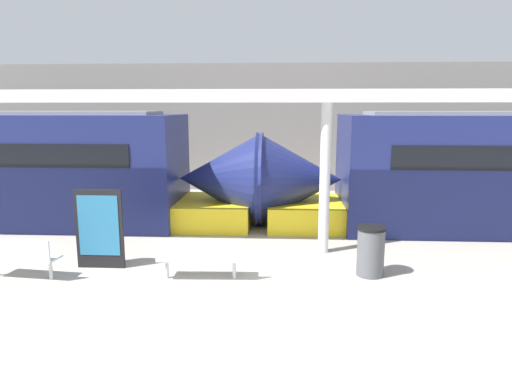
% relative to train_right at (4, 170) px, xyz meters
% --- Properties ---
extents(ground_plane, '(60.00, 60.00, 0.00)m').
position_rel_train_right_xyz_m(ground_plane, '(7.49, -5.52, -1.51)').
color(ground_plane, '#A8A093').
extents(station_wall, '(56.00, 0.20, 5.00)m').
position_rel_train_right_xyz_m(station_wall, '(7.49, 5.60, 0.99)').
color(station_wall, gray).
rests_on(station_wall, ground_plane).
extents(train_right, '(14.91, 2.93, 3.20)m').
position_rel_train_right_xyz_m(train_right, '(0.00, 0.00, 0.00)').
color(train_right, navy).
rests_on(train_right, ground_plane).
extents(bench_near, '(1.67, 0.50, 0.84)m').
position_rel_train_right_xyz_m(bench_near, '(6.49, -4.36, -1.02)').
color(bench_near, silver).
rests_on(bench_near, ground_plane).
extents(bench_far, '(1.49, 0.60, 0.84)m').
position_rel_train_right_xyz_m(bench_far, '(2.99, -4.50, -1.02)').
color(bench_far, silver).
rests_on(bench_far, ground_plane).
extents(trash_bin, '(0.56, 0.56, 1.00)m').
position_rel_train_right_xyz_m(trash_bin, '(9.83, -3.93, -1.01)').
color(trash_bin, '#4C4F54').
rests_on(trash_bin, ground_plane).
extents(poster_board, '(0.99, 0.07, 1.66)m').
position_rel_train_right_xyz_m(poster_board, '(4.31, -3.79, -0.67)').
color(poster_board, black).
rests_on(poster_board, ground_plane).
extents(support_column_near, '(0.24, 0.24, 3.41)m').
position_rel_train_right_xyz_m(support_column_near, '(9.03, -2.47, 0.19)').
color(support_column_near, silver).
rests_on(support_column_near, ground_plane).
extents(canopy_beam, '(28.00, 0.60, 0.28)m').
position_rel_train_right_xyz_m(canopy_beam, '(9.03, -2.47, 2.03)').
color(canopy_beam, silver).
rests_on(canopy_beam, support_column_near).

